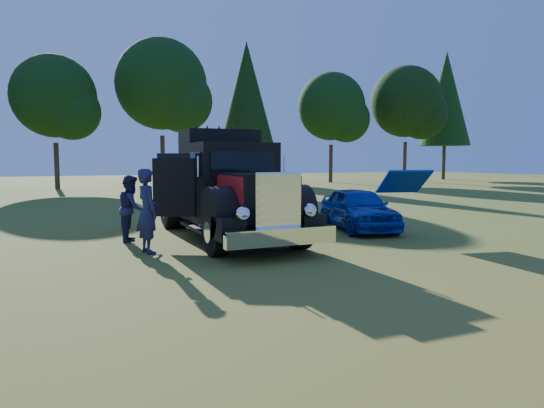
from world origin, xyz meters
The scene contains 6 objects.
ground centered at (0.00, 0.00, 0.00)m, with size 120.00×120.00×0.00m, color #345C1B.
treeline centered at (-1.27, 28.03, 7.65)m, with size 72.10×24.04×13.84m.
diamond_t_truck centered at (0.22, 2.21, 1.28)m, with size 3.27×7.16×3.00m.
hotrod_coupe centered at (4.46, 2.31, 0.66)m, with size 2.38×4.31×1.89m.
spectator_near centered at (-2.15, 1.10, 0.99)m, with size 0.72×0.47×1.97m, color #1E2747.
spectator_far centered at (-2.25, 3.00, 0.88)m, with size 0.85×0.66×1.76m, color #1E2946.
Camera 1 is at (-4.03, -10.20, 2.16)m, focal length 32.00 mm.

